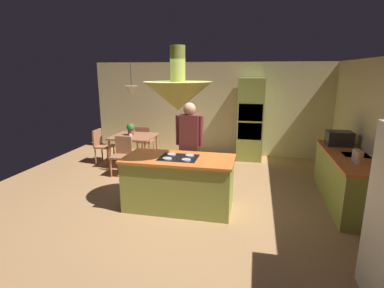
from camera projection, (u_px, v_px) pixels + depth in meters
name	position (u px, v px, depth m)	size (l,w,h in m)	color
ground	(182.00, 202.00, 5.42)	(8.16, 8.16, 0.00)	#AD7F51
wall_back	(211.00, 109.00, 8.39)	(6.80, 0.10, 2.55)	beige
wall_right	(382.00, 137.00, 4.83)	(0.10, 7.20, 2.55)	beige
kitchen_island	(179.00, 183.00, 5.12)	(1.86, 0.89, 0.92)	#939E42
counter_run_right	(345.00, 179.00, 5.30)	(0.73, 2.26, 0.90)	#939E42
oven_tower	(250.00, 120.00, 7.83)	(0.66, 0.62, 2.14)	#939E42
dining_table	(134.00, 139.00, 7.42)	(1.03, 0.95, 0.76)	#A36847
person_at_island	(189.00, 142.00, 5.67)	(0.53, 0.23, 1.75)	tan
range_hood	(178.00, 94.00, 4.77)	(1.10, 1.10, 1.00)	#939E42
pendant_light_over_table	(132.00, 90.00, 7.13)	(0.32, 0.32, 0.82)	beige
chair_facing_island	(122.00, 153.00, 6.79)	(0.40, 0.40, 0.87)	#A36847
chair_by_back_wall	(144.00, 139.00, 8.11)	(0.40, 0.40, 0.87)	#A36847
chair_at_corner	(101.00, 144.00, 7.64)	(0.40, 0.40, 0.87)	#A36847
potted_plant_on_table	(131.00, 129.00, 7.40)	(0.20, 0.20, 0.30)	#99382D
cup_on_table	(130.00, 136.00, 7.15)	(0.07, 0.07, 0.09)	white
canister_flour	(359.00, 158.00, 4.65)	(0.12, 0.12, 0.20)	#E0B78C
canister_sugar	(356.00, 155.00, 4.82)	(0.11, 0.11, 0.19)	silver
microwave_on_counter	(339.00, 138.00, 5.80)	(0.46, 0.36, 0.28)	#232326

